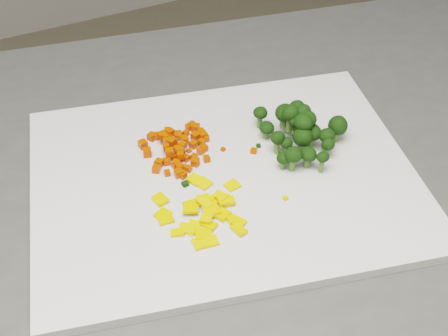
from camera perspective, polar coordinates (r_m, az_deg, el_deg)
name	(u,v)px	position (r m, az deg, el deg)	size (l,w,h in m)	color
cutting_board	(224,178)	(0.75, 0.00, -0.91)	(0.45, 0.35, 0.01)	silver
carrot_pile	(174,142)	(0.77, -4.59, 2.34)	(0.10, 0.10, 0.03)	red
pepper_pile	(204,203)	(0.70, -1.88, -3.25)	(0.12, 0.12, 0.02)	yellow
broccoli_pile	(301,126)	(0.77, 7.03, 3.87)	(0.12, 0.12, 0.06)	black
carrot_cube_0	(186,140)	(0.78, -3.51, 2.58)	(0.01, 0.01, 0.01)	red
carrot_cube_1	(193,144)	(0.78, -2.82, 2.16)	(0.01, 0.01, 0.01)	red
carrot_cube_2	(167,141)	(0.78, -5.24, 2.51)	(0.01, 0.01, 0.01)	red
carrot_cube_3	(201,151)	(0.77, -2.11, 1.57)	(0.01, 0.01, 0.01)	red
carrot_cube_4	(184,167)	(0.75, -3.67, 0.07)	(0.01, 0.01, 0.01)	red
carrot_cube_5	(176,164)	(0.75, -4.40, 0.40)	(0.01, 0.01, 0.01)	red
carrot_cube_6	(197,163)	(0.75, -2.51, 0.47)	(0.01, 0.01, 0.01)	red
carrot_cube_7	(171,142)	(0.77, -4.84, 2.38)	(0.01, 0.01, 0.01)	red
carrot_cube_8	(192,126)	(0.81, -2.93, 3.89)	(0.01, 0.01, 0.01)	red
carrot_cube_9	(159,163)	(0.76, -5.95, 0.46)	(0.01, 0.01, 0.01)	red
carrot_cube_10	(184,139)	(0.79, -3.66, 2.63)	(0.01, 0.01, 0.01)	red
carrot_cube_11	(176,147)	(0.78, -4.38, 1.91)	(0.01, 0.01, 0.01)	red
carrot_cube_12	(207,159)	(0.76, -1.60, 0.84)	(0.01, 0.01, 0.01)	red
carrot_cube_13	(182,152)	(0.77, -3.89, 1.44)	(0.01, 0.01, 0.01)	red
carrot_cube_14	(204,148)	(0.77, -1.87, 1.82)	(0.01, 0.01, 0.01)	red
carrot_cube_15	(200,151)	(0.77, -2.17, 1.58)	(0.01, 0.01, 0.01)	red
carrot_cube_16	(168,141)	(0.79, -5.16, 2.49)	(0.01, 0.01, 0.01)	red
carrot_cube_17	(178,135)	(0.79, -4.24, 2.99)	(0.01, 0.01, 0.01)	red
carrot_cube_18	(162,136)	(0.78, -5.66, 2.94)	(0.01, 0.01, 0.01)	red
carrot_cube_19	(152,137)	(0.79, -6.62, 2.86)	(0.01, 0.01, 0.01)	red
carrot_cube_20	(201,132)	(0.80, -2.14, 3.32)	(0.01, 0.01, 0.01)	red
carrot_cube_21	(189,169)	(0.75, -3.26, -0.07)	(0.01, 0.01, 0.01)	red
carrot_cube_22	(174,143)	(0.77, -4.55, 2.33)	(0.01, 0.01, 0.01)	red
carrot_cube_23	(182,146)	(0.76, -3.84, 2.06)	(0.01, 0.01, 0.01)	red
carrot_cube_24	(200,151)	(0.77, -2.16, 1.57)	(0.01, 0.01, 0.01)	red
carrot_cube_25	(175,165)	(0.75, -4.52, 0.26)	(0.01, 0.01, 0.01)	red
carrot_cube_26	(178,173)	(0.74, -4.19, -0.49)	(0.01, 0.01, 0.01)	red
carrot_cube_27	(155,136)	(0.80, -6.34, 2.91)	(0.01, 0.01, 0.01)	red
carrot_cube_28	(195,162)	(0.75, -2.66, 0.54)	(0.01, 0.01, 0.01)	red
carrot_cube_29	(207,139)	(0.79, -1.60, 2.70)	(0.01, 0.01, 0.01)	red
carrot_cube_30	(196,128)	(0.80, -2.61, 3.69)	(0.01, 0.01, 0.01)	red
carrot_cube_31	(167,173)	(0.74, -5.21, -0.46)	(0.01, 0.01, 0.01)	red
carrot_cube_32	(195,136)	(0.79, -2.64, 2.90)	(0.01, 0.01, 0.01)	red
carrot_cube_33	(180,173)	(0.74, -4.03, -0.47)	(0.01, 0.01, 0.01)	red
carrot_cube_34	(183,175)	(0.74, -3.79, -0.65)	(0.01, 0.01, 0.01)	red
carrot_cube_35	(181,152)	(0.77, -3.92, 1.44)	(0.01, 0.01, 0.01)	red
carrot_cube_36	(180,155)	(0.75, -4.01, 1.18)	(0.01, 0.01, 0.01)	red
carrot_cube_37	(169,136)	(0.80, -5.06, 2.90)	(0.01, 0.01, 0.01)	red
carrot_cube_38	(143,144)	(0.78, -7.43, 2.16)	(0.01, 0.01, 0.01)	red
carrot_cube_39	(204,148)	(0.77, -1.85, 1.83)	(0.01, 0.01, 0.01)	red
carrot_cube_40	(200,151)	(0.77, -2.17, 1.56)	(0.01, 0.01, 0.01)	red
carrot_cube_41	(186,158)	(0.76, -3.51, 0.90)	(0.01, 0.01, 0.01)	red
carrot_cube_42	(166,147)	(0.77, -5.33, 1.92)	(0.01, 0.01, 0.01)	red
carrot_cube_43	(186,133)	(0.80, -3.52, 3.19)	(0.01, 0.01, 0.01)	red
carrot_cube_44	(147,153)	(0.77, -7.03, 1.41)	(0.01, 0.01, 0.01)	red
carrot_cube_45	(175,147)	(0.78, -4.54, 1.90)	(0.01, 0.01, 0.01)	red
carrot_cube_46	(170,133)	(0.80, -4.98, 3.25)	(0.01, 0.01, 0.01)	red
carrot_cube_47	(164,135)	(0.80, -5.48, 3.02)	(0.01, 0.01, 0.01)	red
carrot_cube_48	(179,167)	(0.75, -4.10, 0.10)	(0.01, 0.01, 0.01)	red
carrot_cube_49	(179,136)	(0.79, -4.17, 2.91)	(0.01, 0.01, 0.01)	red
carrot_cube_50	(194,157)	(0.76, -2.73, 1.02)	(0.01, 0.01, 0.01)	red
carrot_cube_51	(156,169)	(0.75, -6.22, -0.09)	(0.01, 0.01, 0.01)	red
carrot_cube_52	(169,153)	(0.76, -5.01, 1.42)	(0.01, 0.01, 0.01)	red
carrot_cube_53	(178,134)	(0.80, -4.20, 3.11)	(0.01, 0.01, 0.01)	red
carrot_cube_54	(202,142)	(0.78, -2.06, 2.38)	(0.01, 0.01, 0.01)	red
carrot_cube_55	(167,130)	(0.81, -5.25, 3.49)	(0.01, 0.01, 0.01)	red
carrot_cube_56	(144,144)	(0.79, -7.31, 2.20)	(0.01, 0.01, 0.01)	red
carrot_cube_57	(175,156)	(0.76, -4.46, 1.07)	(0.01, 0.01, 0.01)	red
carrot_cube_58	(167,162)	(0.76, -5.26, 0.59)	(0.01, 0.01, 0.01)	red
carrot_cube_59	(173,143)	(0.77, -4.64, 2.31)	(0.01, 0.01, 0.01)	red
carrot_cube_60	(178,150)	(0.76, -4.23, 1.68)	(0.01, 0.01, 0.01)	red
carrot_cube_61	(180,150)	(0.76, -4.07, 1.62)	(0.01, 0.01, 0.01)	red
carrot_cube_62	(189,127)	(0.81, -3.24, 3.73)	(0.01, 0.01, 0.01)	red
carrot_cube_63	(203,136)	(0.79, -1.93, 2.98)	(0.01, 0.01, 0.01)	red
carrot_cube_64	(166,137)	(0.78, -5.36, 2.83)	(0.01, 0.01, 0.01)	red
carrot_cube_65	(178,162)	(0.76, -4.27, 0.54)	(0.01, 0.01, 0.01)	red
carrot_cube_66	(151,137)	(0.80, -6.70, 2.82)	(0.01, 0.01, 0.01)	red
pepper_chunk_0	(193,204)	(0.71, -2.87, -3.31)	(0.02, 0.01, 0.00)	yellow
pepper_chunk_1	(232,185)	(0.73, 0.76, -1.61)	(0.01, 0.02, 0.00)	yellow
pepper_chunk_2	(165,218)	(0.69, -5.41, -4.57)	(0.02, 0.02, 0.00)	yellow
pepper_chunk_3	(204,199)	(0.70, -1.85, -2.87)	(0.02, 0.01, 0.00)	yellow
pepper_chunk_4	(206,232)	(0.68, -1.70, -5.91)	(0.01, 0.01, 0.00)	yellow
pepper_chunk_5	(194,226)	(0.68, -2.74, -5.31)	(0.01, 0.01, 0.00)	yellow
pepper_chunk_6	(237,222)	(0.69, 1.21, -4.95)	(0.02, 0.01, 0.00)	yellow
pepper_chunk_7	(209,225)	(0.68, -1.40, -5.21)	(0.02, 0.01, 0.00)	yellow
pepper_chunk_8	(211,210)	(0.69, -1.18, -3.86)	(0.02, 0.02, 0.00)	yellow
pepper_chunk_9	(220,199)	(0.71, -0.35, -2.82)	(0.02, 0.02, 0.00)	yellow
pepper_chunk_10	(201,243)	(0.66, -2.12, -6.86)	(0.02, 0.02, 0.00)	yellow
pepper_chunk_11	(215,199)	(0.71, -0.79, -2.88)	(0.02, 0.01, 0.00)	yellow
pepper_chunk_12	(187,229)	(0.68, -3.38, -5.56)	(0.02, 0.01, 0.00)	yellow
pepper_chunk_13	(227,202)	(0.71, 0.26, -3.17)	(0.01, 0.02, 0.00)	yellow
pepper_chunk_14	(210,242)	(0.67, -1.27, -6.75)	(0.01, 0.02, 0.00)	yellow
pepper_chunk_15	(177,233)	(0.68, -4.30, -5.91)	(0.01, 0.01, 0.00)	yellow
pepper_chunk_16	(222,214)	(0.69, -0.22, -4.25)	(0.02, 0.02, 0.00)	yellow
pepper_chunk_17	(206,219)	(0.68, -1.65, -4.67)	(0.01, 0.01, 0.00)	yellow
pepper_chunk_18	(226,201)	(0.70, 0.21, -3.02)	(0.02, 0.01, 0.00)	yellow
pepper_chunk_19	(204,184)	(0.73, -1.85, -1.44)	(0.02, 0.02, 0.00)	yellow
pepper_chunk_20	(239,230)	(0.68, 1.35, -5.66)	(0.02, 0.01, 0.00)	yellow
pepper_chunk_21	(232,219)	(0.69, 0.77, -4.73)	(0.01, 0.01, 0.00)	yellow
pepper_chunk_22	(160,199)	(0.71, -5.85, -2.88)	(0.01, 0.02, 0.00)	yellow
pepper_chunk_23	(221,197)	(0.70, -0.25, -2.64)	(0.01, 0.01, 0.00)	yellow
pepper_chunk_24	(201,235)	(0.67, -2.11, -6.11)	(0.02, 0.01, 0.00)	yellow
pepper_chunk_25	(163,214)	(0.70, -5.62, -4.25)	(0.02, 0.01, 0.00)	yellow
pepper_chunk_26	(195,180)	(0.73, -2.66, -1.09)	(0.02, 0.01, 0.00)	yellow
pepper_chunk_27	(204,202)	(0.70, -1.80, -3.13)	(0.02, 0.01, 0.00)	yellow
pepper_chunk_28	(193,230)	(0.68, -2.88, -5.72)	(0.01, 0.01, 0.00)	yellow
pepper_chunk_29	(191,210)	(0.69, -3.07, -3.82)	(0.02, 0.01, 0.00)	yellow
broccoli_floret_0	(322,163)	(0.75, 8.93, 0.49)	(0.02, 0.02, 0.03)	black
broccoli_floret_1	(302,118)	(0.78, 7.14, 4.57)	(0.03, 0.03, 0.03)	black
broccoli_floret_2	(294,126)	(0.77, 6.46, 3.88)	(0.02, 0.02, 0.03)	black
broccoli_floret_3	(304,125)	(0.80, 7.35, 3.91)	(0.03, 0.03, 0.03)	black
broccoli_floret_4	(307,158)	(0.75, 7.63, 0.90)	(0.03, 0.03, 0.03)	black
broccoli_floret_5	(288,118)	(0.81, 5.90, 4.60)	(0.03, 0.03, 0.03)	black
broccoli_floret_6	(303,137)	(0.78, 7.26, 2.85)	(0.03, 0.03, 0.03)	black
broccoli_floret_7	(296,114)	(0.79, 6.58, 4.93)	(0.03, 0.03, 0.03)	black
broccoli_floret_8	(292,160)	(0.74, 6.28, 0.77)	(0.03, 0.03, 0.03)	black
broccoli_floret_9	(301,142)	(0.77, 7.08, 2.37)	(0.03, 0.03, 0.04)	black
broccoli_floret_10	(294,125)	(0.79, 6.42, 3.89)	(0.02, 0.02, 0.03)	black
broccoli_floret_11	(326,141)	(0.78, 9.27, 2.50)	(0.03, 0.03, 0.03)	black
broccoli_floret_12	(283,161)	(0.75, 5.41, 0.62)	(0.02, 0.02, 0.02)	black
broccoli_floret_13	(327,149)	(0.77, 9.40, 1.69)	(0.02, 0.02, 0.03)	black
broccoli_floret_14	(295,118)	(0.80, 6.48, 4.55)	(0.03, 0.03, 0.04)	black
broccoli_floret_15	(307,125)	(0.77, 7.58, 3.91)	(0.03, 0.03, 0.03)	black
broccoli_floret_16	(284,117)	(0.79, 5.50, 4.66)	(0.03, 0.03, 0.03)	black
broccoli_floret_17	(290,119)	(0.78, 6.03, 4.48)	(0.03, 0.03, 0.04)	black
broccoli_floret_18	(311,137)	(0.78, 7.96, 2.85)	(0.03, 0.03, 0.03)	black
broccoli_floret_19	(302,128)	(0.76, 7.15, 3.66)	(0.03, 0.03, 0.04)	black
broccoli_floret_20	(260,118)	(0.80, 3.28, 4.60)	(0.03, 0.03, 0.03)	black
broccoli_floret_21	(299,130)	(0.78, 6.90, 3.48)	(0.03, 0.03, 0.04)	black
broccoli_floret_22	(277,143)	(0.76, 4.89, 2.26)	(0.02, 0.02, 0.03)	black
broccoli_floret_23	(266,131)	(0.79, 3.87, 3.42)	(0.03, 0.03, 0.02)	black
broccoli_floret_24	(337,130)	(0.79, 10.25, 3.45)	(0.03, 0.03, 0.03)	black
broccoli_floret_25	(277,143)	(0.77, 4.85, 2.28)	(0.02, 0.02, 0.03)	black
broccoli_floret_26	(286,147)	(0.77, 5.66, 1.96)	(0.02, 0.02, 0.02)	black
stray_bit_0	(168,162)	(0.76, -5.16, 0.57)	(0.00, 0.00, 0.00)	black
stray_bit_1	(285,198)	(0.71, 5.63, -2.77)	(0.01, 0.01, 0.00)	yellow
stray_bit_2	(223,149)	(0.77, -0.09, 1.72)	(0.01, 0.01, 0.00)	red
stray_bit_3	(254,151)	(0.77, 2.74, 1.58)	(0.01, 0.01, 0.01)	red
stray_bit_4	(182,145)	(0.78, -3.85, 2.08)	(0.01, 0.01, 0.01)	black
stray_bit_5	(258,146)	(0.78, 3.17, 2.05)	(0.01, 0.01, 0.00)	black
stray_bit_6	(282,154)	(0.77, 5.34, 1.25)	(0.01, 0.01, 0.00)	red
stray_bit_7	(185,184)	(0.73, -3.58, -1.46)	(0.01, 0.01, 0.00)	black
stray_bit_8	(189,151)	(0.77, -3.23, 1.58)	(0.01, 0.01, 0.00)	red
stray_bit_9	(198,143)	(0.78, -2.38, 2.29)	(0.01, 0.01, 0.00)	black
stray_bit_10	(206,214)	(0.69, -1.65, -4.19)	(0.00, 0.00, 0.00)	yellow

